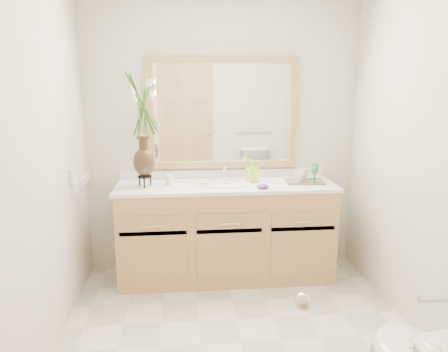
{
  "coord_description": "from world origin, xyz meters",
  "views": [
    {
      "loc": [
        -0.36,
        -2.55,
        1.66
      ],
      "look_at": [
        -0.05,
        0.65,
        0.98
      ],
      "focal_mm": 35.0,
      "sensor_mm": 36.0,
      "label": 1
    }
  ],
  "objects": [
    {
      "name": "floor",
      "position": [
        0.0,
        0.0,
        0.0
      ],
      "size": [
        2.6,
        2.6,
        0.0
      ],
      "primitive_type": "plane",
      "color": "beige",
      "rests_on": "ground"
    },
    {
      "name": "wall_back",
      "position": [
        0.0,
        1.3,
        1.2
      ],
      "size": [
        2.4,
        0.02,
        2.4
      ],
      "primitive_type": "cube",
      "color": "beige",
      "rests_on": "floor"
    },
    {
      "name": "wall_front",
      "position": [
        0.0,
        -1.3,
        1.2
      ],
      "size": [
        2.4,
        0.02,
        2.4
      ],
      "primitive_type": "cube",
      "color": "beige",
      "rests_on": "floor"
    },
    {
      "name": "wall_left",
      "position": [
        -1.2,
        0.0,
        1.2
      ],
      "size": [
        0.02,
        2.6,
        2.4
      ],
      "primitive_type": "cube",
      "color": "beige",
      "rests_on": "floor"
    },
    {
      "name": "wall_right",
      "position": [
        1.2,
        0.0,
        1.2
      ],
      "size": [
        0.02,
        2.6,
        2.4
      ],
      "primitive_type": "cube",
      "color": "beige",
      "rests_on": "floor"
    },
    {
      "name": "vanity",
      "position": [
        0.0,
        1.01,
        0.4
      ],
      "size": [
        1.8,
        0.55,
        0.8
      ],
      "color": "tan",
      "rests_on": "floor"
    },
    {
      "name": "counter",
      "position": [
        0.0,
        1.01,
        0.82
      ],
      "size": [
        1.84,
        0.57,
        0.03
      ],
      "primitive_type": "cube",
      "color": "white",
      "rests_on": "vanity"
    },
    {
      "name": "sink",
      "position": [
        0.0,
        1.0,
        0.78
      ],
      "size": [
        0.38,
        0.34,
        0.23
      ],
      "color": "white",
      "rests_on": "counter"
    },
    {
      "name": "mirror",
      "position": [
        0.0,
        1.28,
        1.41
      ],
      "size": [
        1.32,
        0.04,
        0.97
      ],
      "color": "white",
      "rests_on": "wall_back"
    },
    {
      "name": "switch_plate",
      "position": [
        -1.19,
        0.76,
        0.98
      ],
      "size": [
        0.02,
        0.12,
        0.12
      ],
      "primitive_type": "cube",
      "color": "white",
      "rests_on": "wall_left"
    },
    {
      "name": "door",
      "position": [
        -0.3,
        -1.29,
        1.0
      ],
      "size": [
        0.8,
        0.03,
        2.0
      ],
      "primitive_type": "cube",
      "color": "tan",
      "rests_on": "floor"
    },
    {
      "name": "flower_vase",
      "position": [
        -0.67,
        0.99,
        1.41
      ],
      "size": [
        0.21,
        0.21,
        0.85
      ],
      "rotation": [
        0.0,
        0.0,
        0.35
      ],
      "color": "black",
      "rests_on": "counter"
    },
    {
      "name": "tumbler",
      "position": [
        -0.48,
        1.05,
        0.87
      ],
      "size": [
        0.06,
        0.06,
        0.08
      ],
      "primitive_type": "cylinder",
      "color": "beige",
      "rests_on": "counter"
    },
    {
      "name": "soap_dish",
      "position": [
        -0.19,
        0.97,
        0.84
      ],
      "size": [
        0.1,
        0.1,
        0.03
      ],
      "color": "beige",
      "rests_on": "counter"
    },
    {
      "name": "soap_bottle",
      "position": [
        0.24,
        1.08,
        0.91
      ],
      "size": [
        0.1,
        0.1,
        0.17
      ],
      "primitive_type": "imported",
      "rotation": [
        0.0,
        0.0,
        0.4
      ],
      "color": "#ABE836",
      "rests_on": "counter"
    },
    {
      "name": "purple_dish",
      "position": [
        0.28,
        0.83,
        0.85
      ],
      "size": [
        0.1,
        0.08,
        0.04
      ],
      "primitive_type": "ellipsoid",
      "rotation": [
        0.0,
        0.0,
        -0.04
      ],
      "color": "#552673",
      "rests_on": "counter"
    },
    {
      "name": "tray",
      "position": [
        0.68,
        1.01,
        0.84
      ],
      "size": [
        0.34,
        0.24,
        0.02
      ],
      "primitive_type": "cube",
      "rotation": [
        0.0,
        0.0,
        -0.09
      ],
      "color": "brown",
      "rests_on": "counter"
    },
    {
      "name": "mug_left",
      "position": [
        0.62,
        0.98,
        0.89
      ],
      "size": [
        0.12,
        0.12,
        0.09
      ],
      "primitive_type": "imported",
      "rotation": [
        0.0,
        0.0,
        0.36
      ],
      "color": "beige",
      "rests_on": "tray"
    },
    {
      "name": "mug_right",
      "position": [
        0.68,
        1.07,
        0.9
      ],
      "size": [
        0.14,
        0.14,
        0.1
      ],
      "primitive_type": "imported",
      "rotation": [
        0.0,
        0.0,
        0.84
      ],
      "color": "beige",
      "rests_on": "tray"
    },
    {
      "name": "goblet_front",
      "position": [
        0.74,
        0.94,
        0.94
      ],
      "size": [
        0.06,
        0.06,
        0.14
      ],
      "color": "#236B31",
      "rests_on": "tray"
    },
    {
      "name": "goblet_back",
      "position": [
        0.78,
        1.07,
        0.94
      ],
      "size": [
        0.07,
        0.07,
        0.15
      ],
      "color": "#236B31",
      "rests_on": "tray"
    }
  ]
}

